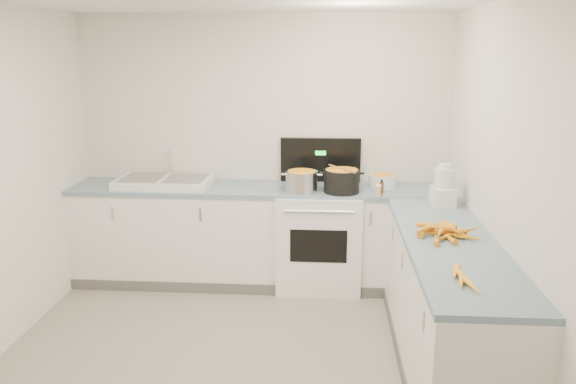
# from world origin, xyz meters

# --- Properties ---
(floor) EXTENTS (3.50, 4.00, 0.00)m
(floor) POSITION_xyz_m (0.00, 0.00, 0.00)
(floor) COLOR gray
(floor) RESTS_ON ground
(wall_back) EXTENTS (3.50, 0.00, 2.50)m
(wall_back) POSITION_xyz_m (0.00, 2.00, 1.25)
(wall_back) COLOR silver
(wall_back) RESTS_ON ground
(wall_right) EXTENTS (0.00, 4.00, 2.50)m
(wall_right) POSITION_xyz_m (1.75, 0.00, 1.25)
(wall_right) COLOR silver
(wall_right) RESTS_ON ground
(counter_back) EXTENTS (3.50, 0.62, 0.94)m
(counter_back) POSITION_xyz_m (0.00, 1.70, 0.47)
(counter_back) COLOR white
(counter_back) RESTS_ON ground
(counter_right) EXTENTS (0.62, 2.20, 0.94)m
(counter_right) POSITION_xyz_m (1.45, 0.30, 0.47)
(counter_right) COLOR white
(counter_right) RESTS_ON ground
(stove) EXTENTS (0.76, 0.65, 1.36)m
(stove) POSITION_xyz_m (0.55, 1.69, 0.47)
(stove) COLOR white
(stove) RESTS_ON ground
(sink) EXTENTS (0.86, 0.52, 0.31)m
(sink) POSITION_xyz_m (-0.90, 1.70, 0.98)
(sink) COLOR white
(sink) RESTS_ON counter_back
(steel_pot) EXTENTS (0.35, 0.35, 0.21)m
(steel_pot) POSITION_xyz_m (0.39, 1.55, 1.02)
(steel_pot) COLOR silver
(steel_pot) RESTS_ON stove
(black_pot) EXTENTS (0.36, 0.36, 0.22)m
(black_pot) POSITION_xyz_m (0.74, 1.56, 1.03)
(black_pot) COLOR black
(black_pot) RESTS_ON stove
(wooden_spoon) EXTENTS (0.24, 0.33, 0.02)m
(wooden_spoon) POSITION_xyz_m (0.74, 1.56, 1.15)
(wooden_spoon) COLOR #AD7A47
(wooden_spoon) RESTS_ON black_pot
(mixing_bowl) EXTENTS (0.31, 0.31, 0.12)m
(mixing_bowl) POSITION_xyz_m (1.13, 1.78, 1.00)
(mixing_bowl) COLOR white
(mixing_bowl) RESTS_ON counter_back
(extract_bottle) EXTENTS (0.04, 0.04, 0.10)m
(extract_bottle) POSITION_xyz_m (1.10, 1.56, 0.99)
(extract_bottle) COLOR #593319
(extract_bottle) RESTS_ON counter_back
(spice_jar) EXTENTS (0.05, 0.05, 0.08)m
(spice_jar) POSITION_xyz_m (1.06, 1.44, 0.98)
(spice_jar) COLOR #E5B266
(spice_jar) RESTS_ON counter_back
(food_processor) EXTENTS (0.19, 0.22, 0.34)m
(food_processor) POSITION_xyz_m (1.56, 1.18, 1.09)
(food_processor) COLOR white
(food_processor) RESTS_ON counter_right
(carrot_pile) EXTENTS (0.47, 0.44, 0.09)m
(carrot_pile) POSITION_xyz_m (1.41, 0.39, 0.98)
(carrot_pile) COLOR orange
(carrot_pile) RESTS_ON counter_right
(peeled_carrots) EXTENTS (0.13, 0.37, 0.04)m
(peeled_carrots) POSITION_xyz_m (1.37, -0.39, 0.96)
(peeled_carrots) COLOR #FFA926
(peeled_carrots) RESTS_ON counter_right
(peelings) EXTENTS (0.22, 0.29, 0.01)m
(peelings) POSITION_xyz_m (-1.12, 1.71, 1.02)
(peelings) COLOR tan
(peelings) RESTS_ON sink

